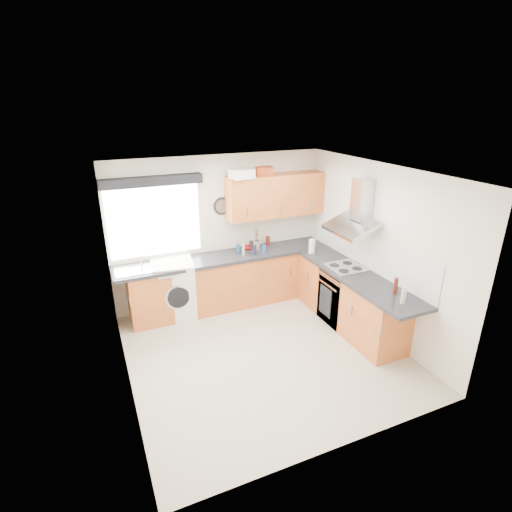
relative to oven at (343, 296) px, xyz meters
name	(u,v)px	position (x,y,z in m)	size (l,w,h in m)	color
ground_plane	(264,352)	(-1.50, -0.30, -0.42)	(3.60, 3.60, 0.00)	beige
ceiling	(265,173)	(-1.50, -0.30, 2.08)	(3.60, 3.60, 0.02)	white
wall_back	(220,231)	(-1.50, 1.50, 0.82)	(3.60, 0.02, 2.50)	silver
wall_front	(348,343)	(-1.50, -2.10, 0.82)	(3.60, 0.02, 2.50)	silver
wall_left	(119,296)	(-3.30, -0.30, 0.82)	(0.02, 3.60, 2.50)	silver
wall_right	(377,250)	(0.30, -0.30, 0.82)	(0.02, 3.60, 2.50)	silver
window	(155,221)	(-2.55, 1.49, 1.12)	(1.40, 0.02, 1.10)	silver
window_blind	(152,181)	(-2.55, 1.40, 1.76)	(1.50, 0.18, 0.14)	black
splashback	(363,248)	(0.29, 0.00, 0.75)	(0.01, 3.00, 0.54)	white
base_cab_back	(221,283)	(-1.60, 1.21, 0.01)	(3.00, 0.58, 0.86)	#B15724
base_cab_corner	(305,268)	(0.00, 1.20, 0.01)	(0.60, 0.60, 0.86)	#B15724
base_cab_right	(349,300)	(0.01, -0.15, 0.01)	(0.58, 2.10, 0.86)	#B15724
worktop_back	(226,257)	(-1.50, 1.20, 0.46)	(3.60, 0.62, 0.05)	black
worktop_right	(358,277)	(0.00, -0.30, 0.46)	(0.62, 2.42, 0.05)	black
sink	(143,266)	(-2.83, 1.20, 0.52)	(0.84, 0.46, 0.10)	#AEB5BA
oven	(343,296)	(0.00, 0.00, 0.00)	(0.56, 0.58, 0.85)	black
hob_plate	(346,267)	(0.00, 0.00, 0.49)	(0.52, 0.52, 0.01)	#AEB5BA
extractor_hood	(356,212)	(0.10, 0.00, 1.34)	(0.52, 0.78, 0.66)	#AEB5BA
upper_cabinets	(276,195)	(-0.55, 1.32, 1.38)	(1.70, 0.35, 0.70)	#B15724
washing_machine	(174,289)	(-2.39, 1.22, 0.04)	(0.64, 0.62, 0.93)	silver
wall_clock	(222,206)	(-1.45, 1.46, 1.25)	(0.29, 0.29, 0.04)	black
casserole	(242,174)	(-1.20, 1.22, 1.80)	(0.35, 0.25, 0.14)	silver
storage_box	(264,170)	(-0.73, 1.42, 1.79)	(0.27, 0.22, 0.12)	#B0471B
utensil_pot	(257,245)	(-0.93, 1.26, 0.56)	(0.11, 0.11, 0.15)	slate
kitchen_roll	(312,246)	(-0.15, 0.75, 0.60)	(0.11, 0.11, 0.24)	silver
tomato_cluster	(248,247)	(-1.05, 1.35, 0.52)	(0.14, 0.14, 0.06)	#A3010A
jar_0	(268,241)	(-0.66, 1.39, 0.57)	(0.07, 0.07, 0.16)	#5B1813
jar_1	(252,245)	(-1.01, 1.30, 0.56)	(0.07, 0.07, 0.15)	black
jar_2	(244,250)	(-1.23, 1.11, 0.58)	(0.04, 0.04, 0.19)	#A09888
jar_3	(258,243)	(-0.85, 1.39, 0.54)	(0.05, 0.05, 0.12)	#4F1C1C
jar_4	(238,247)	(-1.24, 1.36, 0.54)	(0.04, 0.04, 0.11)	#3D3322
jar_5	(264,249)	(-0.88, 1.05, 0.56)	(0.06, 0.06, 0.14)	navy
jar_6	(255,250)	(-1.04, 1.06, 0.57)	(0.04, 0.04, 0.16)	#1A164B
jar_7	(239,249)	(-1.26, 1.25, 0.55)	(0.07, 0.07, 0.13)	navy
jar_8	(257,245)	(-0.93, 1.26, 0.57)	(0.07, 0.07, 0.17)	black
bottle_0	(396,286)	(0.07, -0.99, 0.60)	(0.05, 0.05, 0.23)	#531911
bottle_1	(404,295)	(-0.02, -1.23, 0.60)	(0.06, 0.06, 0.23)	#BEB0A2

